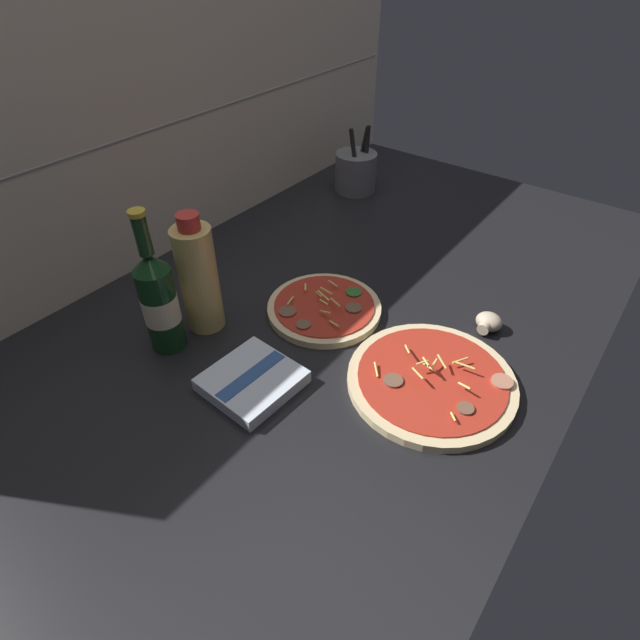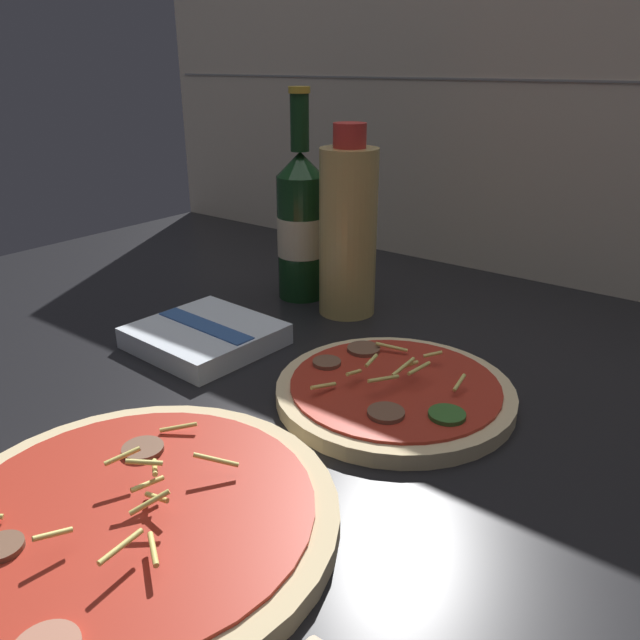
{
  "view_description": "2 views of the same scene",
  "coord_description": "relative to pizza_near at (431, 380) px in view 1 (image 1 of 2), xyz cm",
  "views": [
    {
      "loc": [
        -65.9,
        -44.01,
        64.43
      ],
      "look_at": [
        -13.31,
        -3.88,
        9.83
      ],
      "focal_mm": 28.0,
      "sensor_mm": 36.0,
      "label": 1
    },
    {
      "loc": [
        22.42,
        -43.09,
        32.35
      ],
      "look_at": [
        -11.9,
        1.69,
        8.89
      ],
      "focal_mm": 35.0,
      "sensor_mm": 36.0,
      "label": 2
    }
  ],
  "objects": [
    {
      "name": "counter_slab",
      "position": [
        8.46,
        23.7,
        -2.15
      ],
      "size": [
        160.0,
        90.0,
        2.5
      ],
      "color": "black",
      "rests_on": "ground"
    },
    {
      "name": "tile_backsplash",
      "position": [
        8.46,
        69.2,
        26.6
      ],
      "size": [
        160.0,
        1.13,
        60.0
      ],
      "color": "beige",
      "rests_on": "ground"
    },
    {
      "name": "pizza_near",
      "position": [
        0.0,
        0.0,
        0.0
      ],
      "size": [
        28.18,
        28.18,
        5.01
      ],
      "color": "beige",
      "rests_on": "counter_slab"
    },
    {
      "name": "pizza_far",
      "position": [
        4.86,
        26.16,
        -0.02
      ],
      "size": [
        22.55,
        22.55,
        4.47
      ],
      "color": "beige",
      "rests_on": "counter_slab"
    },
    {
      "name": "beer_bottle",
      "position": [
        -20.09,
        42.97,
        9.14
      ],
      "size": [
        6.3,
        6.3,
        27.05
      ],
      "color": "#143819",
      "rests_on": "counter_slab"
    },
    {
      "name": "oil_bottle",
      "position": [
        -11.83,
        41.99,
        9.82
      ],
      "size": [
        7.09,
        7.09,
        23.33
      ],
      "color": "#D6B766",
      "rests_on": "counter_slab"
    },
    {
      "name": "mushroom_left",
      "position": [
        19.27,
        -1.8,
        0.84
      ],
      "size": [
        5.24,
        4.99,
        3.49
      ],
      "color": "beige",
      "rests_on": "counter_slab"
    },
    {
      "name": "utensil_crock",
      "position": [
        54.75,
        52.68,
        4.64
      ],
      "size": [
        11.38,
        11.38,
        17.94
      ],
      "color": "slate",
      "rests_on": "counter_slab"
    },
    {
      "name": "dish_towel",
      "position": [
        -18.46,
        23.87,
        0.31
      ],
      "size": [
        14.96,
        14.47,
        2.56
      ],
      "color": "silver",
      "rests_on": "counter_slab"
    }
  ]
}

